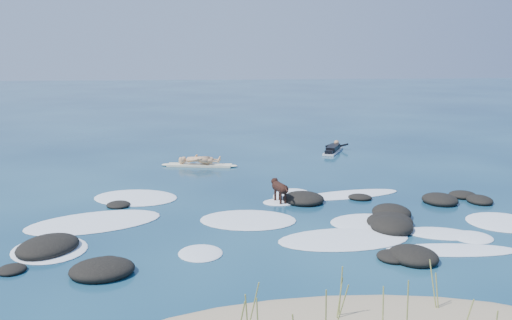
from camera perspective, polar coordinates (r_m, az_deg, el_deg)
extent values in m
plane|color=#0A2642|center=(17.37, 2.53, -5.39)|extent=(160.00, 160.00, 0.00)
cylinder|color=olive|center=(10.36, 8.44, -13.20)|extent=(0.06, 0.12, 1.09)
cylinder|color=olive|center=(9.31, -0.52, -15.49)|extent=(0.28, 0.11, 1.21)
cylinder|color=olive|center=(9.95, 12.57, -14.86)|extent=(0.06, 0.17, 0.94)
cylinder|color=olive|center=(9.46, 8.27, -15.35)|extent=(0.29, 0.14, 1.15)
cylinder|color=olive|center=(10.34, 8.32, -13.88)|extent=(0.15, 0.13, 0.87)
cylinder|color=olive|center=(11.23, 17.66, -12.57)|extent=(0.07, 0.16, 0.75)
cylinder|color=olive|center=(10.46, 20.38, -14.67)|extent=(0.21, 0.03, 0.70)
cylinder|color=olive|center=(11.20, 17.30, -11.96)|extent=(0.14, 0.22, 0.98)
cylinder|color=olive|center=(9.73, 14.88, -14.79)|extent=(0.05, 0.04, 1.19)
ellipsoid|color=black|center=(13.27, -15.15, -10.54)|extent=(1.71, 1.58, 0.42)
ellipsoid|color=black|center=(18.67, -13.59, -4.37)|extent=(0.79, 0.85, 0.20)
ellipsoid|color=black|center=(16.20, 13.41, -6.43)|extent=(1.21, 1.41, 0.51)
ellipsoid|color=black|center=(19.49, 17.91, -3.81)|extent=(1.23, 1.38, 0.39)
ellipsoid|color=black|center=(17.50, 13.40, -5.15)|extent=(1.23, 1.41, 0.48)
ellipsoid|color=black|center=(14.08, 13.51, -9.39)|extent=(0.77, 0.87, 0.24)
ellipsoid|color=black|center=(19.32, 10.36, -3.70)|extent=(1.00, 0.93, 0.22)
ellipsoid|color=black|center=(14.01, -14.56, -9.65)|extent=(0.63, 0.54, 0.14)
ellipsoid|color=black|center=(18.72, 4.75, -3.88)|extent=(1.67, 1.74, 0.42)
ellipsoid|color=black|center=(15.10, -20.09, -8.14)|extent=(1.94, 2.14, 0.46)
ellipsoid|color=black|center=(14.09, -23.24, -10.04)|extent=(0.79, 0.82, 0.19)
ellipsoid|color=black|center=(16.30, 13.84, -6.47)|extent=(1.07, 0.99, 0.37)
ellipsoid|color=black|center=(16.66, 13.24, -6.02)|extent=(1.82, 1.90, 0.42)
ellipsoid|color=black|center=(19.98, 21.45, -3.76)|extent=(0.95, 1.14, 0.29)
ellipsoid|color=black|center=(14.13, 15.44, -9.23)|extent=(1.43, 1.55, 0.41)
ellipsoid|color=black|center=(20.50, 19.96, -3.32)|extent=(1.22, 1.22, 0.26)
ellipsoid|color=white|center=(16.70, -0.79, -6.01)|extent=(3.14, 2.54, 0.12)
ellipsoid|color=white|center=(16.28, 17.97, -7.02)|extent=(2.15, 1.66, 0.12)
ellipsoid|color=white|center=(19.57, -11.94, -3.71)|extent=(3.43, 3.04, 0.12)
ellipsoid|color=white|center=(19.40, 3.72, -3.62)|extent=(1.82, 2.44, 0.12)
ellipsoid|color=white|center=(15.08, 18.98, -8.52)|extent=(3.39, 1.32, 0.12)
ellipsoid|color=white|center=(14.13, -5.57, -9.27)|extent=(1.15, 1.32, 0.12)
ellipsoid|color=white|center=(15.23, 8.77, -7.85)|extent=(3.66, 2.11, 0.12)
ellipsoid|color=white|center=(16.25, 20.82, -7.24)|extent=(1.38, 1.42, 0.12)
ellipsoid|color=white|center=(14.96, 7.11, -8.14)|extent=(1.41, 1.22, 0.12)
ellipsoid|color=white|center=(17.94, 23.43, -5.74)|extent=(2.33, 2.34, 0.12)
ellipsoid|color=white|center=(19.79, 9.23, -3.45)|extent=(3.95, 1.92, 0.12)
ellipsoid|color=white|center=(15.21, -19.94, -8.42)|extent=(2.40, 2.60, 0.12)
ellipsoid|color=white|center=(16.77, 11.12, -6.15)|extent=(2.39, 2.00, 0.12)
ellipsoid|color=white|center=(17.14, -15.85, -6.00)|extent=(4.38, 3.36, 0.12)
ellipsoid|color=white|center=(18.58, 2.39, -4.26)|extent=(1.10, 0.90, 0.12)
cube|color=#F9F1C7|center=(24.41, -5.68, -0.53)|extent=(2.79, 1.10, 0.09)
ellipsoid|color=#F9F1C7|center=(24.19, -2.50, -0.59)|extent=(0.60, 0.41, 0.10)
ellipsoid|color=#F9F1C7|center=(24.71, -8.79, -0.47)|extent=(0.60, 0.41, 0.10)
imported|color=tan|center=(24.25, -5.72, 1.64)|extent=(0.55, 0.72, 1.78)
cube|color=silver|center=(27.89, 7.70, 0.87)|extent=(1.50, 2.39, 0.09)
ellipsoid|color=silver|center=(29.04, 8.16, 1.26)|extent=(0.48, 0.59, 0.09)
cube|color=black|center=(27.86, 7.71, 1.20)|extent=(1.01, 1.51, 0.24)
sphere|color=tan|center=(28.66, 8.05, 1.73)|extent=(0.33, 0.33, 0.25)
cylinder|color=black|center=(28.90, 7.51, 1.53)|extent=(0.60, 0.12, 0.27)
cylinder|color=black|center=(28.79, 8.69, 1.47)|extent=(0.47, 0.51, 0.27)
cube|color=black|center=(27.09, 7.37, 0.84)|extent=(0.59, 0.70, 0.15)
cylinder|color=black|center=(18.36, 2.45, -2.78)|extent=(0.46, 0.68, 0.30)
sphere|color=black|center=(18.61, 2.09, -2.59)|extent=(0.39, 0.39, 0.32)
sphere|color=black|center=(18.11, 2.81, -2.97)|extent=(0.35, 0.35, 0.29)
sphere|color=black|center=(18.75, 1.87, -2.15)|extent=(0.28, 0.28, 0.23)
cone|color=black|center=(18.87, 1.70, -2.11)|extent=(0.15, 0.17, 0.12)
cone|color=black|center=(18.69, 1.72, -1.90)|extent=(0.12, 0.10, 0.11)
cone|color=black|center=(18.74, 2.05, -1.87)|extent=(0.12, 0.10, 0.11)
cylinder|color=black|center=(18.60, 1.94, -3.63)|extent=(0.09, 0.09, 0.41)
cylinder|color=black|center=(18.66, 2.39, -3.58)|extent=(0.09, 0.09, 0.41)
cylinder|color=black|center=(18.22, 2.49, -3.94)|extent=(0.09, 0.09, 0.41)
cylinder|color=black|center=(18.28, 2.95, -3.89)|extent=(0.09, 0.09, 0.41)
cylinder|color=black|center=(17.98, 3.00, -2.90)|extent=(0.13, 0.30, 0.18)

